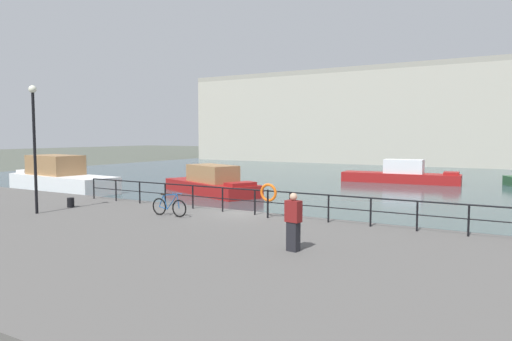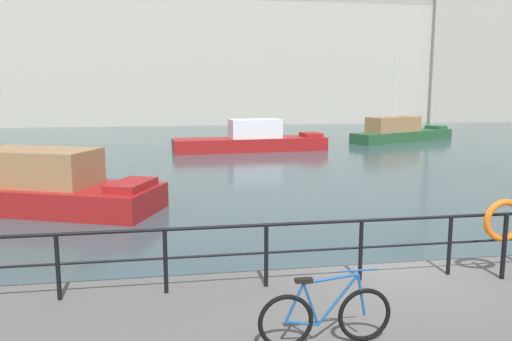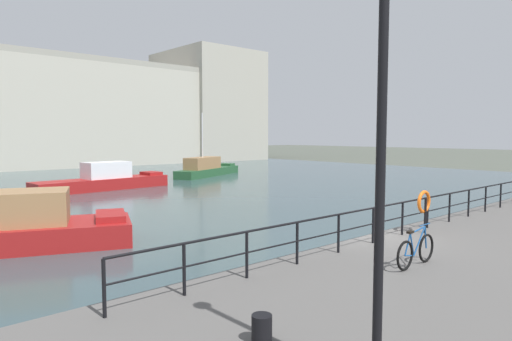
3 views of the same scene
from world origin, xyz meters
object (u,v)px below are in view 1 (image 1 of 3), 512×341
(mooring_bollard, at_px, (71,202))
(moored_white_yacht, at_px, (402,175))
(parked_bicycle, at_px, (169,207))
(quay_lamp_post, at_px, (34,134))
(moored_cabin_cruiser, at_px, (212,183))
(life_ring_stand, at_px, (268,194))
(moored_harbor_tender, at_px, (60,177))
(standing_person, at_px, (293,221))
(harbor_building, at_px, (494,114))

(mooring_bollard, bearing_deg, moored_white_yacht, 71.59)
(parked_bicycle, distance_m, quay_lamp_post, 6.53)
(parked_bicycle, height_order, quay_lamp_post, quay_lamp_post)
(moored_cabin_cruiser, xyz_separation_m, life_ring_stand, (10.03, -9.97, 0.97))
(life_ring_stand, height_order, quay_lamp_post, quay_lamp_post)
(moored_harbor_tender, distance_m, standing_person, 25.87)
(moored_harbor_tender, xyz_separation_m, mooring_bollard, (11.32, -7.91, -0.02))
(moored_white_yacht, height_order, quay_lamp_post, quay_lamp_post)
(moored_white_yacht, distance_m, standing_person, 28.94)
(quay_lamp_post, bearing_deg, moored_white_yacht, 73.16)
(mooring_bollard, height_order, quay_lamp_post, quay_lamp_post)
(harbor_building, xyz_separation_m, moored_harbor_tender, (-25.23, -47.59, -5.86))
(harbor_building, xyz_separation_m, quay_lamp_post, (-13.68, -57.38, -2.71))
(moored_cabin_cruiser, distance_m, standing_person, 19.60)
(harbor_building, distance_m, life_ring_stand, 53.71)
(quay_lamp_post, xyz_separation_m, standing_person, (12.27, -0.28, -2.52))
(parked_bicycle, bearing_deg, life_ring_stand, 24.18)
(harbor_building, xyz_separation_m, life_ring_stand, (-4.68, -53.26, -5.13))
(quay_lamp_post, bearing_deg, standing_person, -1.33)
(life_ring_stand, distance_m, quay_lamp_post, 10.19)
(harbor_building, distance_m, standing_person, 57.92)
(quay_lamp_post, bearing_deg, moored_cabin_cruiser, 94.17)
(harbor_building, bearing_deg, moored_harbor_tender, -117.93)
(quay_lamp_post, bearing_deg, parked_bicycle, 24.06)
(quay_lamp_post, bearing_deg, harbor_building, 76.59)
(moored_white_yacht, height_order, moored_harbor_tender, moored_harbor_tender)
(moored_white_yacht, bearing_deg, standing_person, -87.15)
(parked_bicycle, height_order, mooring_bollard, parked_bicycle)
(moored_harbor_tender, bearing_deg, parked_bicycle, 161.33)
(harbor_building, relative_size, life_ring_stand, 53.70)
(moored_white_yacht, bearing_deg, parked_bicycle, -101.65)
(harbor_building, height_order, quay_lamp_post, harbor_building)
(moored_white_yacht, relative_size, moored_cabin_cruiser, 1.11)
(moored_cabin_cruiser, height_order, standing_person, standing_person)
(moored_white_yacht, height_order, parked_bicycle, moored_white_yacht)
(moored_harbor_tender, xyz_separation_m, standing_person, (23.81, -10.08, 0.62))
(moored_white_yacht, distance_m, quay_lamp_post, 29.88)
(moored_harbor_tender, bearing_deg, moored_cabin_cruiser, -152.65)
(moored_white_yacht, distance_m, parked_bicycle, 26.25)
(moored_harbor_tender, relative_size, mooring_bollard, 22.38)
(moored_white_yacht, bearing_deg, quay_lamp_post, -111.27)
(mooring_bollard, bearing_deg, moored_cabin_cruiser, 93.75)
(harbor_building, xyz_separation_m, moored_cabin_cruiser, (-14.71, -43.29, -6.10))
(moored_harbor_tender, xyz_separation_m, quay_lamp_post, (11.55, -9.79, 3.15))
(mooring_bollard, xyz_separation_m, life_ring_stand, (9.23, 2.24, 0.75))
(mooring_bollard, bearing_deg, standing_person, -9.83)
(moored_harbor_tender, distance_m, life_ring_stand, 21.33)
(parked_bicycle, relative_size, quay_lamp_post, 0.33)
(parked_bicycle, xyz_separation_m, quay_lamp_post, (-5.30, -2.37, 3.00))
(moored_cabin_cruiser, xyz_separation_m, moored_harbor_tender, (-10.52, -4.30, 0.24))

